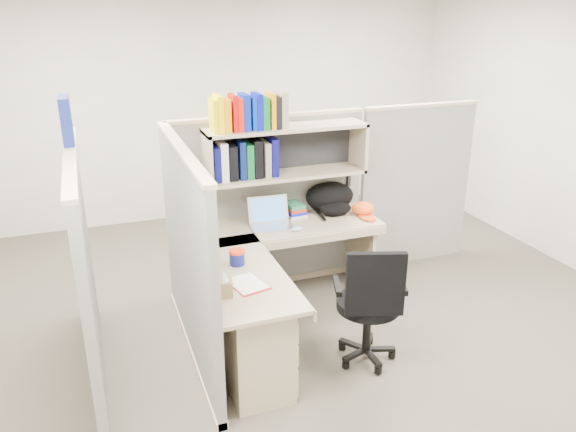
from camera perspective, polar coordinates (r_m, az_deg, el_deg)
name	(u,v)px	position (r m, az deg, el deg)	size (l,w,h in m)	color
ground	(304,331)	(4.71, 1.60, -11.60)	(6.00, 6.00, 0.00)	#353029
room_shell	(306,138)	(4.08, 1.82, 7.96)	(6.00, 6.00, 6.00)	#B1ADA0
cubicle	(243,215)	(4.59, -4.64, 0.09)	(3.79, 1.84, 1.95)	slate
desk	(266,310)	(4.14, -2.20, -9.50)	(1.74, 1.75, 0.73)	tan
laptop	(271,214)	(4.75, -1.69, 0.23)	(0.35, 0.35, 0.25)	#BBBBC0
backpack	(332,198)	(5.11, 4.53, 1.80)	(0.46, 0.35, 0.27)	black
orange_cap	(363,208)	(5.12, 7.63, 0.78)	(0.21, 0.24, 0.11)	#F04F14
snack_canister	(237,257)	(4.13, -5.21, -4.17)	(0.12, 0.12, 0.11)	navy
tissue_box	(224,284)	(3.70, -6.52, -6.83)	(0.11, 0.11, 0.17)	#917A52
mouse	(297,229)	(4.72, 0.89, -1.31)	(0.10, 0.06, 0.04)	#97B8D7
paper_cup	(268,215)	(4.94, -2.02, 0.14)	(0.07, 0.07, 0.10)	silver
book_stack	(294,209)	(5.06, 0.64, 0.70)	(0.17, 0.23, 0.11)	gray
loose_paper	(247,283)	(3.88, -4.17, -6.83)	(0.20, 0.27, 0.00)	white
task_chair	(368,322)	(4.21, 8.16, -10.64)	(0.56, 0.52, 0.98)	black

